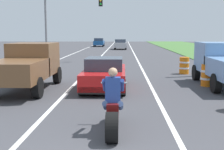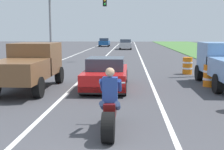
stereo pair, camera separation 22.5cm
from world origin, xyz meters
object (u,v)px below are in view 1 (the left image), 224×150
sports_car_red (105,74)px  distant_car_further_ahead (99,42)px  motorcycle_with_rider (113,110)px  construction_barrel_far (184,65)px  pickup_truck_left_lane_brown (28,64)px  construction_barrel_mid (207,75)px  traffic_light_mast_near (65,14)px  distant_car_far_ahead (120,44)px

sports_car_red → distant_car_further_ahead: distant_car_further_ahead is taller
motorcycle_with_rider → construction_barrel_far: 11.49m
pickup_truck_left_lane_brown → distant_car_further_ahead: (-0.33, 41.15, -0.33)m
motorcycle_with_rider → construction_barrel_mid: (4.11, 6.69, -0.09)m
sports_car_red → traffic_light_mast_near: traffic_light_mast_near is taller
construction_barrel_far → distant_car_further_ahead: size_ratio=0.25×
construction_barrel_mid → construction_barrel_far: (-0.23, 4.12, 0.00)m
construction_barrel_mid → sports_car_red: bearing=-171.2°
construction_barrel_mid → distant_car_further_ahead: distant_car_further_ahead is taller
construction_barrel_far → distant_car_far_ahead: bearing=98.7°
motorcycle_with_rider → construction_barrel_mid: 7.85m
pickup_truck_left_lane_brown → construction_barrel_far: 9.41m
pickup_truck_left_lane_brown → distant_car_further_ahead: bearing=90.5°
traffic_light_mast_near → distant_car_far_ahead: 19.74m
pickup_truck_left_lane_brown → construction_barrel_far: size_ratio=4.80×
sports_car_red → construction_barrel_far: (4.46, 4.84, -0.13)m
construction_barrel_far → distant_car_far_ahead: distant_car_far_ahead is taller
traffic_light_mast_near → distant_car_far_ahead: bearing=76.4°
distant_car_further_ahead → construction_barrel_far: bearing=-77.3°
motorcycle_with_rider → construction_barrel_far: bearing=70.2°
motorcycle_with_rider → pickup_truck_left_lane_brown: (-3.83, 5.46, 0.51)m
motorcycle_with_rider → sports_car_red: bearing=95.5°
motorcycle_with_rider → distant_car_far_ahead: motorcycle_with_rider is taller
traffic_light_mast_near → distant_car_further_ahead: size_ratio=1.50×
traffic_light_mast_near → sports_car_red: bearing=-71.6°
construction_barrel_mid → traffic_light_mast_near: bearing=126.8°
distant_car_far_ahead → motorcycle_with_rider: bearing=-89.7°
traffic_light_mast_near → construction_barrel_far: bearing=-41.8°
sports_car_red → construction_barrel_mid: sports_car_red is taller
construction_barrel_mid → distant_car_far_ahead: (-4.31, 30.77, 0.27)m
motorcycle_with_rider → traffic_light_mast_near: bearing=104.4°
sports_car_red → distant_car_further_ahead: size_ratio=1.08×
motorcycle_with_rider → sports_car_red: motorcycle_with_rider is taller
construction_barrel_mid → construction_barrel_far: same height
construction_barrel_mid → distant_car_further_ahead: size_ratio=0.25×
construction_barrel_mid → distant_car_further_ahead: 40.77m
traffic_light_mast_near → distant_car_further_ahead: (0.61, 28.08, -3.26)m
distant_car_far_ahead → construction_barrel_far: bearing=-81.3°
motorcycle_with_rider → sports_car_red: 5.99m
pickup_truck_left_lane_brown → construction_barrel_mid: size_ratio=4.80×
sports_car_red → motorcycle_with_rider: bearing=-84.5°
traffic_light_mast_near → construction_barrel_mid: traffic_light_mast_near is taller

